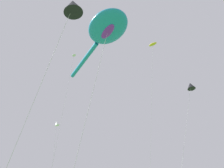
% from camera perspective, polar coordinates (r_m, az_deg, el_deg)
% --- Properties ---
extents(big_show_kite, '(6.71, 10.73, 17.69)m').
position_cam_1_polar(big_show_kite, '(21.17, -1.62, 14.11)').
color(big_show_kite, '#1E8CBF').
rests_on(big_show_kite, ground).
extents(small_kite_bird_shape, '(1.44, 4.12, 23.44)m').
position_cam_1_polar(small_kite_bird_shape, '(31.66, 10.75, 9.93)').
color(small_kite_bird_shape, yellow).
rests_on(small_kite_bird_shape, ground).
extents(small_kite_streamer_purple, '(1.55, 4.48, 12.24)m').
position_cam_1_polar(small_kite_streamer_purple, '(12.99, -10.33, 19.56)').
color(small_kite_streamer_purple, black).
rests_on(small_kite_streamer_purple, ground).
extents(small_kite_diamond_red, '(1.22, 2.16, 13.65)m').
position_cam_1_polar(small_kite_diamond_red, '(31.00, -14.48, -10.23)').
color(small_kite_diamond_red, white).
rests_on(small_kite_diamond_red, ground).
extents(small_kite_box_yellow, '(4.38, 3.71, 15.01)m').
position_cam_1_polar(small_kite_box_yellow, '(25.67, 20.15, -0.54)').
color(small_kite_box_yellow, black).
rests_on(small_kite_box_yellow, ground).
extents(small_kite_tiny_distant, '(1.05, 3.12, 25.47)m').
position_cam_1_polar(small_kite_tiny_distant, '(36.15, -10.35, 5.95)').
color(small_kite_tiny_distant, white).
rests_on(small_kite_tiny_distant, ground).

